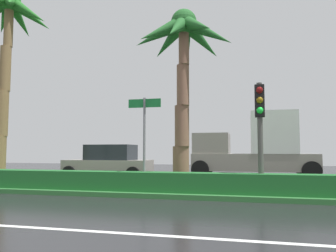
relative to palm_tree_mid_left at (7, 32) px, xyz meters
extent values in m
cube|color=black|center=(7.71, 1.05, -6.41)|extent=(90.00, 42.00, 0.10)
cube|color=white|center=(7.71, -5.95, -6.36)|extent=(81.00, 0.14, 0.01)
cube|color=#2D6B33|center=(7.71, 0.05, -6.28)|extent=(85.50, 4.00, 0.15)
cube|color=#1E6028|center=(7.71, -1.35, -5.91)|extent=(76.50, 0.70, 0.60)
cylinder|color=brown|center=(-0.07, -0.04, -3.42)|extent=(0.50, 0.50, 1.86)
cylinder|color=brown|center=(-0.02, 0.00, -1.57)|extent=(0.43, 0.43, 1.86)
cylinder|color=brown|center=(0.03, 0.03, 0.29)|extent=(0.36, 0.36, 1.86)
sphere|color=#246D23|center=(0.03, 0.03, 1.32)|extent=(0.90, 0.90, 0.90)
cone|color=#246D23|center=(0.83, 0.12, 0.83)|extent=(1.94, 0.76, 1.45)
cone|color=#246D23|center=(0.63, 0.59, 0.86)|extent=(1.77, 1.71, 1.41)
cone|color=#246D23|center=(-0.06, 0.83, 0.83)|extent=(0.78, 1.94, 1.46)
cone|color=#246D23|center=(-0.61, 0.55, 0.87)|extent=(1.84, 1.64, 1.38)
cone|color=#246D23|center=(0.58, -0.62, 0.94)|extent=(1.67, 1.85, 1.27)
cylinder|color=brown|center=(7.36, -0.08, -5.50)|extent=(0.57, 0.57, 1.42)
cylinder|color=brown|center=(7.42, -0.15, -4.08)|extent=(0.50, 0.50, 1.42)
cylinder|color=brown|center=(7.47, -0.22, -2.65)|extent=(0.43, 0.43, 1.42)
cylinder|color=brown|center=(7.52, -0.28, -1.23)|extent=(0.36, 0.36, 1.42)
sphere|color=#215D25|center=(7.52, -0.28, -0.42)|extent=(0.90, 0.90, 0.90)
cone|color=#215D25|center=(8.35, -0.32, -0.87)|extent=(1.95, 0.66, 1.40)
cone|color=#215D25|center=(8.04, 0.34, -0.91)|extent=(1.65, 1.82, 1.45)
cone|color=#215D25|center=(7.45, 0.52, -0.91)|extent=(0.72, 1.94, 1.46)
cone|color=#215D25|center=(6.88, 0.25, -0.86)|extent=(1.85, 1.66, 1.37)
cone|color=#215D25|center=(6.65, -0.32, -0.79)|extent=(1.98, 0.64, 1.26)
cone|color=#215D25|center=(6.90, -0.83, -0.86)|extent=(1.82, 1.70, 1.38)
cone|color=#215D25|center=(7.46, -1.09, -0.91)|extent=(0.71, 1.94, 1.46)
cone|color=#215D25|center=(8.05, -0.95, -0.83)|extent=(1.65, 1.87, 1.32)
cylinder|color=#4C4C47|center=(10.00, -1.22, -4.56)|extent=(0.16, 0.16, 3.31)
cube|color=black|center=(10.00, -1.22, -3.45)|extent=(0.28, 0.32, 0.96)
sphere|color=maroon|center=(10.00, -1.39, -3.15)|extent=(0.20, 0.20, 0.20)
sphere|color=#7F600F|center=(10.00, -1.39, -3.45)|extent=(0.20, 0.20, 0.20)
sphere|color=#1EEA3F|center=(10.00, -1.39, -3.75)|extent=(0.20, 0.20, 0.20)
cylinder|color=slate|center=(6.37, -1.18, -4.71)|extent=(0.08, 0.08, 3.00)
cube|color=#146B2D|center=(6.37, -1.18, -3.39)|extent=(1.10, 0.03, 0.28)
cube|color=gray|center=(2.76, 4.15, -5.76)|extent=(4.30, 1.76, 0.72)
cube|color=#1E2328|center=(2.91, 4.15, -5.02)|extent=(2.30, 1.58, 0.76)
cylinder|color=black|center=(1.11, 3.25, -6.02)|extent=(0.68, 0.22, 0.68)
cylinder|color=black|center=(1.11, 5.05, -6.02)|extent=(0.68, 0.22, 0.68)
cylinder|color=black|center=(4.41, 3.25, -6.02)|extent=(0.68, 0.22, 0.68)
cylinder|color=black|center=(4.41, 5.05, -6.02)|extent=(0.68, 0.22, 0.68)
cube|color=gray|center=(9.90, 6.93, -5.55)|extent=(6.40, 2.30, 0.90)
cube|color=gray|center=(7.70, 6.93, -4.55)|extent=(1.90, 2.21, 1.10)
cube|color=silver|center=(10.95, 6.93, -4.00)|extent=(2.30, 2.35, 2.20)
cylinder|color=black|center=(7.20, 5.76, -5.90)|extent=(0.92, 0.30, 0.92)
cylinder|color=black|center=(7.20, 8.10, -5.90)|extent=(0.92, 0.30, 0.92)
cylinder|color=black|center=(12.60, 5.76, -5.90)|extent=(0.92, 0.30, 0.92)
cylinder|color=black|center=(12.60, 8.10, -5.90)|extent=(0.92, 0.30, 0.92)
camera|label=1|loc=(9.65, -11.40, -4.94)|focal=35.30mm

